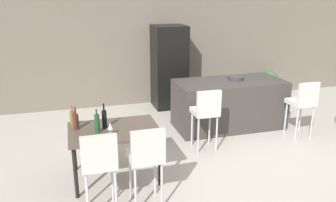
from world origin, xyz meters
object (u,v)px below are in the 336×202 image
Objects in this scene: dining_chair_near at (99,160)px; dining_chair_far at (146,154)px; wine_bottle_middle at (104,119)px; potted_plant at (269,82)px; wine_bottle_corner at (97,123)px; kitchen_island at (229,104)px; refrigerator at (169,67)px; bar_chair_middle at (303,101)px; wine_bottle_end at (73,118)px; dining_table at (114,134)px; bar_chair_left at (206,110)px; fruit_bowl at (236,78)px; wine_bottle_inner at (76,121)px; wine_glass_left at (110,126)px.

dining_chair_near is 0.55m from dining_chair_far.
wine_bottle_middle reaches higher than potted_plant.
wine_bottle_corner is 0.49× the size of potted_plant.
refrigerator is (-0.75, 1.54, 0.46)m from kitchen_island.
bar_chair_middle is at bearing -108.57° from potted_plant.
wine_bottle_corner is at bearing -49.46° from wine_bottle_end.
wine_bottle_end is at bearing -129.75° from refrigerator.
bar_chair_left is at bearing 17.83° from dining_table.
fruit_bowl reaches higher than kitchen_island.
refrigerator reaches higher than wine_bottle_inner.
bar_chair_middle and wine_bottle_inner have the same top height.
dining_chair_near is (-0.27, -0.80, 0.03)m from dining_table.
bar_chair_left is (-0.82, -0.85, 0.24)m from kitchen_island.
dining_chair_near reaches higher than dining_table.
dining_chair_far is at bearing -60.06° from wine_glass_left.
wine_bottle_middle is at bearing -28.16° from wine_bottle_end.
wine_glass_left is (-1.63, -0.70, 0.17)m from bar_chair_left.
bar_chair_left is at bearing -133.94° from kitchen_island.
kitchen_island is 11.91× the size of wine_glass_left.
bar_chair_left is 1.88m from wine_bottle_corner.
dining_chair_far reaches higher than wine_glass_left.
dining_chair_far is at bearing -55.82° from wine_bottle_corner.
wine_bottle_inner is (-0.22, 0.93, 0.16)m from dining_chair_near.
bar_chair_left and wine_bottle_inner have the same top height.
wine_bottle_inner is (-0.27, 0.20, -0.02)m from wine_bottle_corner.
potted_plant is (4.73, 2.59, -0.45)m from wine_bottle_end.
fruit_bowl is at bearing -59.23° from refrigerator.
wine_bottle_corner is 1.89× the size of wine_glass_left.
wine_bottle_middle reaches higher than dining_chair_far.
dining_chair_near is at bearing -76.72° from wine_bottle_end.
fruit_bowl reaches higher than wine_glass_left.
bar_chair_left is 2.09m from wine_bottle_inner.
potted_plant is at bearing 71.43° from bar_chair_middle.
kitchen_island is 2.93m from wine_glass_left.
bar_chair_left reaches higher than potted_plant.
refrigerator reaches higher than wine_bottle_end.
wine_bottle_inner is (-3.89, -0.37, 0.16)m from bar_chair_middle.
potted_plant is (1.68, 1.49, -0.55)m from fruit_bowl.
bar_chair_left is at bearing 45.37° from dining_chair_far.
dining_chair_near is (-3.67, -1.30, 0.00)m from bar_chair_middle.
dining_chair_far is 1.22m from wine_bottle_inner.
bar_chair_middle is 3.54m from wine_bottle_middle.
wine_bottle_end is (-0.26, 1.10, 0.15)m from dining_chair_near.
refrigerator reaches higher than dining_chair_near.
dining_chair_far is at bearing -134.63° from bar_chair_left.
dining_chair_far is 3.60× the size of fruit_bowl.
wine_bottle_corner reaches higher than potted_plant.
wine_bottle_middle reaches higher than wine_bottle_corner.
dining_chair_near reaches higher than wine_bottle_end.
refrigerator reaches higher than kitchen_island.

